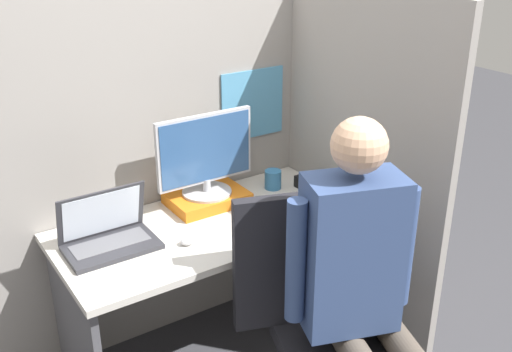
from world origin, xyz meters
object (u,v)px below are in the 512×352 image
object	(u,v)px
laptop	(109,236)
office_chair	(321,323)
monitor	(205,155)
carrot_toy	(259,232)
person	(364,278)
coffee_mug	(273,179)
stapler	(306,185)
paper_box	(207,198)

from	to	relation	value
laptop	office_chair	world-z (taller)	office_chair
monitor	office_chair	distance (m)	0.90
carrot_toy	person	size ratio (longest dim) A/B	0.12
monitor	coffee_mug	distance (m)	0.40
office_chair	monitor	bearing A→B (deg)	94.47
coffee_mug	person	bearing A→B (deg)	-104.90
coffee_mug	stapler	bearing A→B (deg)	-43.92
laptop	office_chair	distance (m)	0.91
office_chair	coffee_mug	bearing A→B (deg)	68.63
monitor	stapler	distance (m)	0.53
stapler	carrot_toy	size ratio (longest dim) A/B	0.89
carrot_toy	office_chair	size ratio (longest dim) A/B	0.16
monitor	laptop	bearing A→B (deg)	-166.25
stapler	office_chair	size ratio (longest dim) A/B	0.14
laptop	carrot_toy	xyz separation A→B (m)	(0.55, -0.26, -0.03)
laptop	person	bearing A→B (deg)	-51.50
monitor	stapler	world-z (taller)	monitor
coffee_mug	monitor	bearing A→B (deg)	174.73
laptop	office_chair	xyz separation A→B (m)	(0.58, -0.65, -0.26)
person	coffee_mug	xyz separation A→B (m)	(0.24, 0.89, -0.01)
monitor	carrot_toy	xyz separation A→B (m)	(0.03, -0.39, -0.22)
stapler	carrot_toy	bearing A→B (deg)	-150.71
monitor	laptop	size ratio (longest dim) A/B	1.31
stapler	coffee_mug	world-z (taller)	coffee_mug
monitor	coffee_mug	size ratio (longest dim) A/B	5.08
laptop	stapler	distance (m)	0.99
person	carrot_toy	bearing A→B (deg)	99.13
carrot_toy	person	world-z (taller)	person
paper_box	laptop	size ratio (longest dim) A/B	0.97
paper_box	person	bearing A→B (deg)	-83.00
office_chair	coffee_mug	size ratio (longest dim) A/B	10.78
office_chair	carrot_toy	bearing A→B (deg)	94.95
office_chair	person	xyz separation A→B (m)	(0.05, -0.15, 0.27)
laptop	office_chair	bearing A→B (deg)	-48.03
monitor	person	distance (m)	0.95
paper_box	monitor	xyz separation A→B (m)	(0.00, 0.00, 0.21)
paper_box	carrot_toy	xyz separation A→B (m)	(0.03, -0.39, -0.01)
paper_box	carrot_toy	distance (m)	0.39
monitor	paper_box	bearing A→B (deg)	-90.00
paper_box	coffee_mug	size ratio (longest dim) A/B	3.78
office_chair	paper_box	bearing A→B (deg)	94.48
carrot_toy	coffee_mug	size ratio (longest dim) A/B	1.73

